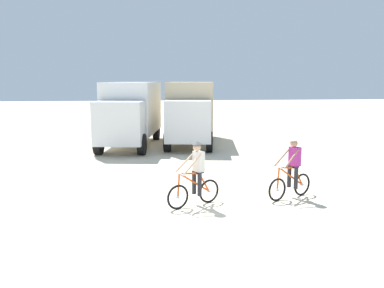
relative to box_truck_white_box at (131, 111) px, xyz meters
The scene contains 5 objects.
ground_plane 11.02m from the box_truck_white_box, 78.93° to the right, with size 120.00×120.00×0.00m, color beige.
box_truck_white_box is the anchor object (origin of this frame).
box_truck_tan_camper 3.24m from the box_truck_white_box, ahead, with size 3.34×7.02×3.35m.
cyclist_orange_shirt 11.11m from the box_truck_white_box, 79.38° to the right, with size 1.55×0.89×1.82m.
cyclist_cowboy_hat 11.62m from the box_truck_white_box, 64.75° to the right, with size 1.56×0.88×1.82m.
Camera 1 is at (-1.44, -11.07, 3.44)m, focal length 38.19 mm.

